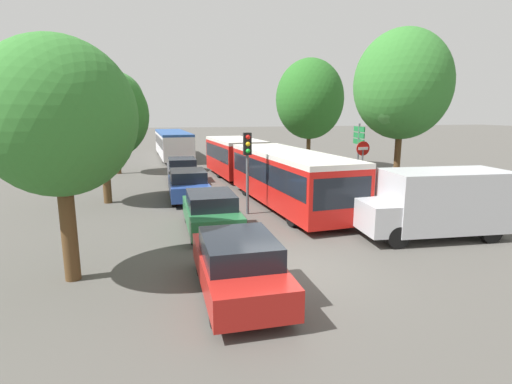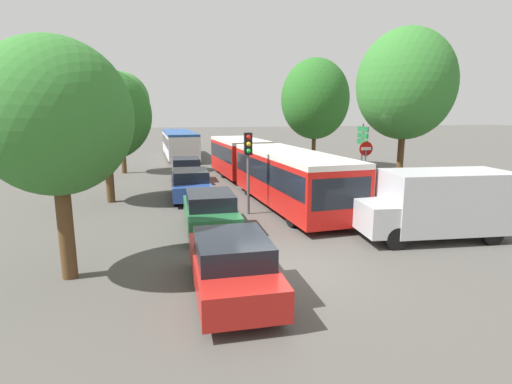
# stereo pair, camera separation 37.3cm
# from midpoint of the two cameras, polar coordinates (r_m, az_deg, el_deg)

# --- Properties ---
(ground_plane) EXTENTS (200.00, 200.00, 0.00)m
(ground_plane) POSITION_cam_midpoint_polar(r_m,az_deg,el_deg) (11.11, 5.67, -11.09)
(ground_plane) COLOR #4F4C47
(articulated_bus) EXTENTS (3.77, 16.93, 2.49)m
(articulated_bus) POSITION_cam_midpoint_polar(r_m,az_deg,el_deg) (21.28, 1.71, 3.87)
(articulated_bus) COLOR red
(articulated_bus) RESTS_ON ground
(city_bus_rear) EXTENTS (3.01, 11.42, 2.44)m
(city_bus_rear) POSITION_cam_midpoint_polar(r_m,az_deg,el_deg) (37.79, -10.65, 6.95)
(city_bus_rear) COLOR silver
(city_bus_rear) RESTS_ON ground
(queued_car_red) EXTENTS (1.78, 4.15, 1.44)m
(queued_car_red) POSITION_cam_midpoint_polar(r_m,az_deg,el_deg) (9.47, -2.33, -10.38)
(queued_car_red) COLOR #B21E19
(queued_car_red) RESTS_ON ground
(queued_car_green) EXTENTS (1.77, 4.12, 1.43)m
(queued_car_green) POSITION_cam_midpoint_polar(r_m,az_deg,el_deg) (14.42, -5.82, -2.76)
(queued_car_green) COLOR #236638
(queued_car_green) RESTS_ON ground
(queued_car_blue) EXTENTS (1.81, 4.23, 1.47)m
(queued_car_blue) POSITION_cam_midpoint_polar(r_m,az_deg,el_deg) (19.75, -8.81, 1.09)
(queued_car_blue) COLOR #284799
(queued_car_blue) RESTS_ON ground
(queued_car_graphite) EXTENTS (1.77, 4.12, 1.43)m
(queued_car_graphite) POSITION_cam_midpoint_polar(r_m,az_deg,el_deg) (25.13, -9.52, 3.23)
(queued_car_graphite) COLOR #47474C
(queued_car_graphite) RESTS_ON ground
(white_van) EXTENTS (5.14, 2.35, 2.31)m
(white_van) POSITION_cam_midpoint_polar(r_m,az_deg,el_deg) (14.75, 25.27, -1.42)
(white_van) COLOR #B7BABF
(white_van) RESTS_ON ground
(traffic_light) EXTENTS (0.33, 0.37, 3.40)m
(traffic_light) POSITION_cam_midpoint_polar(r_m,az_deg,el_deg) (16.39, -0.47, 5.33)
(traffic_light) COLOR #56595E
(traffic_light) RESTS_ON ground
(no_entry_sign) EXTENTS (0.70, 0.08, 2.82)m
(no_entry_sign) POSITION_cam_midpoint_polar(r_m,az_deg,el_deg) (20.26, 15.86, 4.30)
(no_entry_sign) COLOR #56595E
(no_entry_sign) RESTS_ON ground
(direction_sign_post) EXTENTS (0.20, 1.40, 3.60)m
(direction_sign_post) POSITION_cam_midpoint_polar(r_m,az_deg,el_deg) (22.62, 15.41, 6.79)
(direction_sign_post) COLOR #56595E
(direction_sign_post) RESTS_ON ground
(tree_left_near) EXTENTS (3.70, 3.70, 6.02)m
(tree_left_near) POSITION_cam_midpoint_polar(r_m,az_deg,el_deg) (10.86, -26.13, 9.01)
(tree_left_near) COLOR #51381E
(tree_left_near) RESTS_ON ground
(tree_left_mid) EXTENTS (4.19, 4.19, 6.17)m
(tree_left_mid) POSITION_cam_midpoint_polar(r_m,az_deg,el_deg) (19.75, -20.25, 10.25)
(tree_left_mid) COLOR #51381E
(tree_left_mid) RESTS_ON ground
(tree_left_far) EXTENTS (3.93, 3.93, 6.90)m
(tree_left_far) POSITION_cam_midpoint_polar(r_m,az_deg,el_deg) (29.18, -18.69, 12.01)
(tree_left_far) COLOR #51381E
(tree_left_far) RESTS_ON ground
(tree_right_near) EXTENTS (4.31, 4.31, 7.87)m
(tree_right_near) POSITION_cam_midpoint_polar(r_m,az_deg,el_deg) (19.47, 20.97, 13.81)
(tree_right_near) COLOR #51381E
(tree_right_near) RESTS_ON ground
(tree_right_mid) EXTENTS (5.06, 5.06, 8.12)m
(tree_right_mid) POSITION_cam_midpoint_polar(r_m,az_deg,el_deg) (30.80, 8.74, 12.72)
(tree_right_mid) COLOR #51381E
(tree_right_mid) RESTS_ON ground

